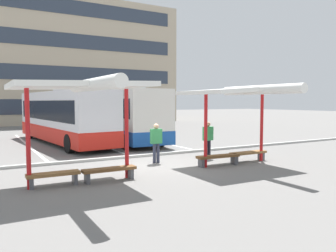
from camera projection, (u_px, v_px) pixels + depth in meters
The scene contains 16 objects.
ground_plane at pixel (155, 164), 14.46m from camera, with size 160.00×160.00×0.00m, color slate.
terminal_building at pixel (32, 63), 44.10m from camera, with size 35.08×15.10×18.03m.
coach_bus_0 at pixel (63, 117), 21.56m from camera, with size 3.63×11.94×3.66m.
coach_bus_1 at pixel (121, 115), 22.88m from camera, with size 2.95×10.81×3.75m.
lane_stripe_0 at pixel (27, 145), 20.94m from camera, with size 0.16×14.00×0.01m, color white.
lane_stripe_1 at pixel (89, 141), 22.86m from camera, with size 0.16×14.00×0.01m, color white.
lane_stripe_2 at pixel (141, 138), 24.77m from camera, with size 0.16×14.00×0.01m, color white.
waiting_shelter_0 at pixel (82, 87), 10.68m from camera, with size 4.23×5.22×3.36m.
bench_0 at pixel (53, 176), 10.67m from camera, with size 1.64×0.45×0.45m.
bench_1 at pixel (109, 171), 11.42m from camera, with size 1.84×0.43×0.45m.
waiting_shelter_1 at pixel (240, 92), 14.11m from camera, with size 4.11×5.04×3.39m.
bench_2 at pixel (218, 158), 14.12m from camera, with size 1.95×0.57×0.45m.
bench_3 at pixel (248, 154), 15.11m from camera, with size 1.89×0.43×0.45m.
platform_kerb at pixel (135, 156), 16.25m from camera, with size 44.00×0.24×0.12m, color #ADADA8.
waiting_passenger_0 at pixel (208, 137), 15.87m from camera, with size 0.53×0.28×1.74m.
waiting_passenger_1 at pixel (156, 140), 14.75m from camera, with size 0.51×0.26×1.73m.
Camera 1 is at (-6.58, -12.71, 2.70)m, focal length 36.08 mm.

